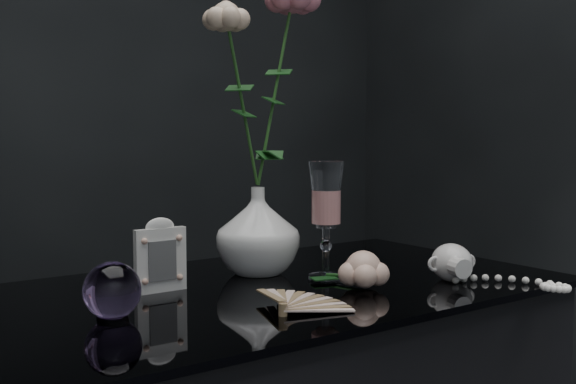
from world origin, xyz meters
TOP-DOWN VIEW (x-y plane):
  - vase at (0.04, 0.14)m, footprint 0.20×0.20m
  - wine_glass at (0.12, 0.04)m, footprint 0.09×0.09m
  - picture_frame at (-0.17, 0.12)m, footprint 0.09×0.07m
  - paperweight at (-0.30, 0.00)m, footprint 0.09×0.09m
  - paper_fan at (-0.09, -0.13)m, footprint 0.22×0.17m
  - loose_rose at (0.12, -0.06)m, footprint 0.20×0.23m
  - pearl_jar at (0.30, -0.11)m, footprint 0.30×0.31m
  - roses at (0.05, 0.14)m, footprint 0.23×0.11m

SIDE VIEW (x-z plane):
  - paper_fan at x=-0.09m, z-range 0.76..0.78m
  - loose_rose at x=0.12m, z-range 0.76..0.83m
  - pearl_jar at x=0.30m, z-range 0.76..0.83m
  - paperweight at x=-0.30m, z-range 0.76..0.84m
  - picture_frame at x=-0.17m, z-range 0.76..0.89m
  - vase at x=0.04m, z-range 0.76..0.93m
  - wine_glass at x=0.12m, z-range 0.76..0.98m
  - roses at x=0.05m, z-range 0.91..1.36m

